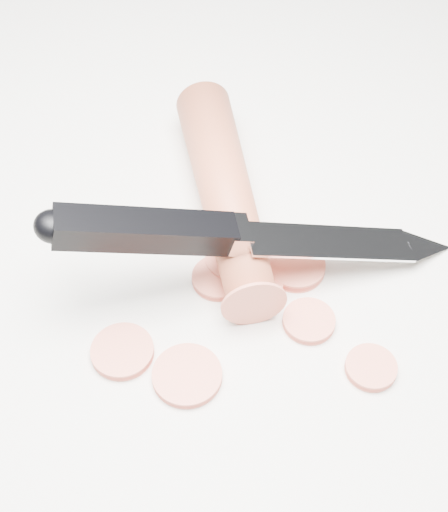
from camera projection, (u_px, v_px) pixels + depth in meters
name	position (u px, v px, depth m)	size (l,w,h in m)	color
ground	(237.00, 254.00, 0.47)	(2.40, 2.40, 0.00)	white
carrot	(225.00, 192.00, 0.48)	(0.04, 0.04, 0.19)	#BD4E2F
carrot_slice_0	(122.00, 351.00, 0.42)	(0.04, 0.04, 0.01)	#E4694F
carrot_slice_1	(258.00, 287.00, 0.45)	(0.03, 0.03, 0.01)	#E4694F
carrot_slice_2	(231.00, 261.00, 0.47)	(0.03, 0.03, 0.01)	#E4694F
carrot_slice_3	(309.00, 321.00, 0.44)	(0.03, 0.03, 0.01)	#E4694F
carrot_slice_4	(296.00, 267.00, 0.46)	(0.04, 0.04, 0.01)	#E4694F
carrot_slice_5	(187.00, 375.00, 0.41)	(0.04, 0.04, 0.01)	#E4694F
carrot_slice_6	(371.00, 368.00, 0.42)	(0.03, 0.03, 0.01)	#E4694F
carrot_slice_7	(218.00, 278.00, 0.46)	(0.03, 0.03, 0.01)	#E4694F
kitchen_knife	(262.00, 232.00, 0.43)	(0.27, 0.08, 0.08)	silver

